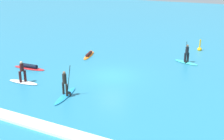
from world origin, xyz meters
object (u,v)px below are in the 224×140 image
at_px(surfer_on_white_board, 23,78).
at_px(marker_buoy, 200,49).
at_px(surfer_on_red_board, 29,67).
at_px(surfer_on_teal_board, 186,58).
at_px(surfer_on_blue_board, 65,91).
at_px(surfer_on_orange_board, 89,54).

xyz_separation_m(surfer_on_white_board, marker_buoy, (10.37, 16.20, -0.22)).
xyz_separation_m(surfer_on_white_board, surfer_on_red_board, (-2.00, 2.91, -0.28)).
relative_size(surfer_on_white_board, surfer_on_teal_board, 1.04).
height_order(surfer_on_white_board, surfer_on_teal_board, surfer_on_teal_board).
bearing_deg(surfer_on_blue_board, surfer_on_red_board, 50.75).
bearing_deg(surfer_on_blue_board, surfer_on_teal_board, -36.78).
xyz_separation_m(surfer_on_blue_board, surfer_on_white_board, (-4.50, 0.61, 0.01)).
xyz_separation_m(surfer_on_blue_board, marker_buoy, (5.87, 16.81, -0.21)).
xyz_separation_m(surfer_on_orange_board, surfer_on_blue_board, (3.85, -9.48, 0.29)).
bearing_deg(surfer_on_blue_board, surfer_on_white_board, 71.48).
height_order(surfer_on_orange_board, surfer_on_white_board, surfer_on_white_board).
height_order(surfer_on_red_board, surfer_on_teal_board, surfer_on_teal_board).
distance_m(surfer_on_white_board, marker_buoy, 19.24).
relative_size(surfer_on_orange_board, surfer_on_blue_board, 0.98).
distance_m(surfer_on_blue_board, surfer_on_white_board, 4.54).
bearing_deg(surfer_on_blue_board, surfer_on_orange_board, 11.29).
bearing_deg(surfer_on_red_board, marker_buoy, -137.00).
bearing_deg(surfer_on_white_board, marker_buoy, 53.10).
distance_m(surfer_on_blue_board, surfer_on_red_board, 7.39).
bearing_deg(marker_buoy, surfer_on_red_board, -132.93).
bearing_deg(surfer_on_teal_board, marker_buoy, 108.69).
bearing_deg(surfer_on_teal_board, surfer_on_red_board, -125.31).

